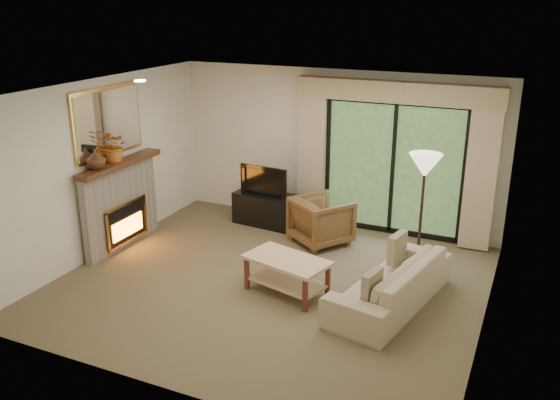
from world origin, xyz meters
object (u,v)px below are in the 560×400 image
at_px(coffee_table, 287,276).
at_px(sofa, 390,282).
at_px(media_console, 266,209).
at_px(armchair, 321,221).

bearing_deg(coffee_table, sofa, 25.70).
xyz_separation_m(media_console, sofa, (2.61, -1.85, 0.03)).
relative_size(armchair, sofa, 0.39).
bearing_deg(coffee_table, armchair, 110.27).
relative_size(media_console, armchair, 1.32).
distance_m(armchair, coffee_table, 1.76).
xyz_separation_m(media_console, coffee_table, (1.31, -2.11, -0.03)).
bearing_deg(armchair, media_console, 16.74).
relative_size(sofa, coffee_table, 1.91).
bearing_deg(media_console, coffee_table, -52.85).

